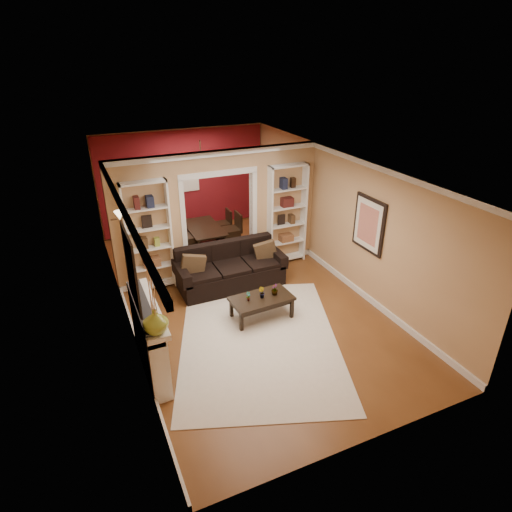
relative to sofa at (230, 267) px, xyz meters
name	(u,v)px	position (x,y,z in m)	size (l,w,h in m)	color
floor	(241,295)	(0.05, -0.45, -0.44)	(8.00, 8.00, 0.00)	brown
ceiling	(239,164)	(0.05, -0.45, 2.26)	(8.00, 8.00, 0.00)	white
wall_back	(184,180)	(0.05, 3.55, 0.91)	(8.00, 8.00, 0.00)	tan
wall_front	(372,360)	(0.05, -4.45, 0.91)	(8.00, 8.00, 0.00)	tan
wall_left	(119,255)	(-2.20, -0.45, 0.91)	(8.00, 8.00, 0.00)	tan
wall_right	(339,217)	(2.30, -0.45, 0.91)	(8.00, 8.00, 0.00)	tan
partition_wall	(219,214)	(0.05, 0.75, 0.91)	(4.50, 0.15, 2.70)	tan
red_back_panel	(184,182)	(0.05, 3.52, 0.88)	(4.44, 0.04, 2.64)	maroon
dining_window	(184,174)	(0.05, 3.48, 1.11)	(0.78, 0.03, 0.98)	#8CA5CC
area_rug	(259,340)	(-0.24, -1.97, -0.43)	(2.65, 3.71, 0.01)	silver
sofa	(230,267)	(0.00, 0.00, 0.00)	(2.25, 0.97, 0.88)	black
pillow_left	(193,265)	(-0.80, -0.02, 0.22)	(0.47, 0.13, 0.47)	brown
pillow_right	(266,251)	(0.80, -0.02, 0.21)	(0.45, 0.13, 0.45)	brown
coffee_table	(262,307)	(0.10, -1.35, -0.23)	(1.13, 0.61, 0.43)	black
plant_left	(248,296)	(-0.17, -1.35, 0.08)	(0.09, 0.06, 0.18)	#336626
plant_center	(262,293)	(0.10, -1.35, 0.09)	(0.11, 0.09, 0.21)	#336626
plant_right	(275,289)	(0.36, -1.35, 0.10)	(0.12, 0.12, 0.22)	#336626
bookshelf_left	(149,237)	(-1.50, 0.58, 0.71)	(0.90, 0.30, 2.30)	white
bookshelf_right	(287,215)	(1.60, 0.58, 0.71)	(0.90, 0.30, 2.30)	white
fireplace	(151,338)	(-2.04, -1.95, 0.14)	(0.32, 1.70, 1.16)	white
vase	(155,321)	(-2.04, -2.65, 0.90)	(0.34, 0.34, 0.35)	olive
mirror	(131,269)	(-2.18, -1.95, 1.36)	(0.03, 0.95, 1.10)	silver
wall_sconce	(116,218)	(-2.10, 0.10, 1.39)	(0.18, 0.18, 0.22)	#FFE0A5
framed_art	(368,225)	(2.26, -1.45, 1.11)	(0.04, 0.85, 1.05)	black
dining_table	(205,236)	(0.15, 2.17, -0.18)	(0.81, 1.46, 0.51)	black
dining_chair_nw	(187,237)	(-0.40, 1.87, 0.00)	(0.44, 0.44, 0.89)	black
dining_chair_ne	(230,230)	(0.70, 1.87, 0.01)	(0.44, 0.44, 0.89)	black
dining_chair_sw	(181,231)	(-0.40, 2.47, -0.06)	(0.38, 0.38, 0.76)	black
dining_chair_se	(221,224)	(0.70, 2.47, -0.05)	(0.38, 0.38, 0.77)	black
chandelier	(196,167)	(0.05, 2.25, 1.58)	(0.50, 0.50, 0.30)	#332317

